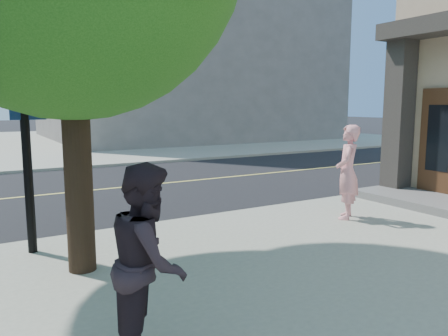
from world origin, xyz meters
TOP-DOWN VIEW (x-y plane):
  - sidewalk_ne at (13.50, 21.50)m, footprint 29.00×25.00m
  - filler_ne at (14.00, 22.00)m, footprint 18.00×16.00m
  - man_on_phone at (6.68, -1.71)m, footprint 0.82×0.80m
  - pedestrian at (1.41, -4.40)m, footprint 1.00×1.09m

SIDE VIEW (x-z plane):
  - sidewalk_ne at x=13.50m, z-range 0.00..0.12m
  - pedestrian at x=1.41m, z-range 0.12..1.92m
  - man_on_phone at x=6.68m, z-range 0.12..2.03m
  - filler_ne at x=14.00m, z-range 0.12..14.12m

